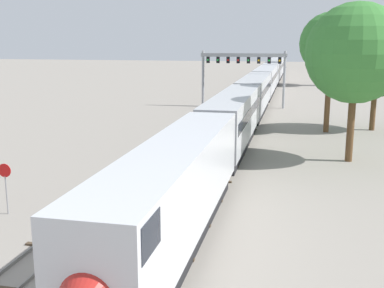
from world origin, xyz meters
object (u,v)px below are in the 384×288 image
object	(u,v)px
passenger_train	(266,81)
signal_gantry	(243,65)
stop_sign	(5,182)
trackside_tree_mid	(377,63)
trackside_tree_right	(331,44)
trackside_tree_left	(356,53)

from	to	relation	value
passenger_train	signal_gantry	distance (m)	15.45
stop_sign	trackside_tree_mid	xyz separation A→B (m)	(23.29, 30.98, 5.18)
trackside_tree_right	signal_gantry	bearing A→B (deg)	122.18
signal_gantry	stop_sign	distance (m)	46.68
trackside_tree_mid	trackside_tree_right	bearing A→B (deg)	-156.17
signal_gantry	trackside_tree_right	xyz separation A→B (m)	(10.70, -17.01, 3.12)
signal_gantry	trackside_tree_mid	world-z (taller)	trackside_tree_mid
trackside_tree_mid	trackside_tree_left	bearing A→B (deg)	-104.37
passenger_train	trackside_tree_mid	bearing A→B (deg)	-65.96
signal_gantry	stop_sign	bearing A→B (deg)	-99.59
passenger_train	trackside_tree_right	distance (m)	33.65
signal_gantry	trackside_tree_right	distance (m)	20.34
trackside_tree_right	stop_sign	bearing A→B (deg)	-122.61
passenger_train	trackside_tree_left	xyz separation A→B (m)	(9.56, -44.35, 5.82)
passenger_train	trackside_tree_mid	xyz separation A→B (m)	(13.29, -29.80, 4.44)
trackside_tree_left	trackside_tree_mid	bearing A→B (deg)	75.63
passenger_train	trackside_tree_right	bearing A→B (deg)	-75.17
trackside_tree_right	trackside_tree_mid	bearing A→B (deg)	23.83
passenger_train	signal_gantry	size ratio (longest dim) A/B	11.98
passenger_train	signal_gantry	bearing A→B (deg)	-98.57
signal_gantry	trackside_tree_right	size ratio (longest dim) A/B	0.99
passenger_train	trackside_tree_left	world-z (taller)	trackside_tree_left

